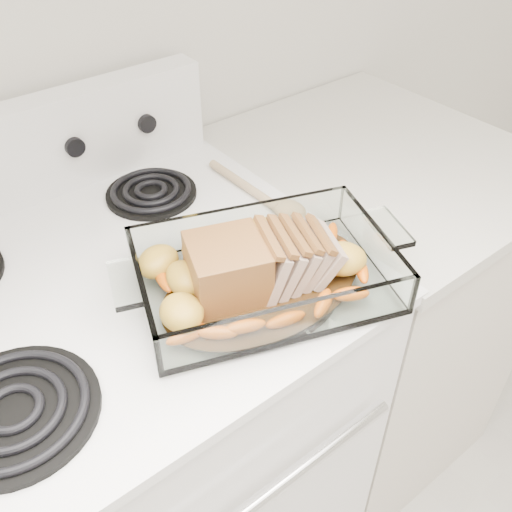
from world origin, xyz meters
TOP-DOWN VIEW (x-y plane):
  - electric_range at (0.00, 1.66)m, footprint 0.78×0.70m
  - counter_right at (0.67, 1.66)m, footprint 0.58×0.68m
  - baking_dish at (0.19, 1.48)m, footprint 0.37×0.24m
  - pork_roast at (0.17, 1.48)m, footprint 0.22×0.11m
  - roast_vegetables at (0.19, 1.52)m, footprint 0.38×0.20m
  - wooden_spoon at (0.35, 1.66)m, footprint 0.05×0.25m

SIDE VIEW (x-z plane):
  - counter_right at x=0.67m, z-range 0.00..0.93m
  - electric_range at x=0.00m, z-range -0.08..1.04m
  - wooden_spoon at x=0.35m, z-range 0.94..0.95m
  - baking_dish at x=0.19m, z-range 0.93..1.00m
  - roast_vegetables at x=0.19m, z-range 0.95..1.00m
  - pork_roast at x=0.17m, z-range 0.95..1.04m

